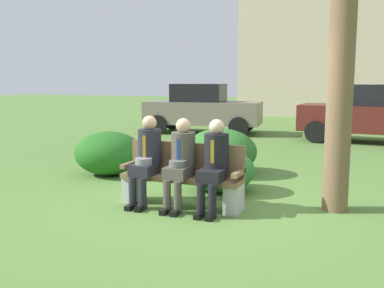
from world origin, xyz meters
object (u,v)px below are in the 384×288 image
at_px(park_bench, 183,177).
at_px(parked_car_far, 368,114).
at_px(seated_man_right, 214,161).
at_px(shrub_mid_lawn, 221,151).
at_px(seated_man_middle, 181,159).
at_px(seated_man_left, 147,155).
at_px(shrub_far_lawn, 109,153).
at_px(shrub_near_bench, 220,170).
at_px(parked_car_near, 202,109).

xyz_separation_m(park_bench, parked_car_far, (2.36, 8.06, 0.42)).
xyz_separation_m(park_bench, seated_man_right, (0.52, -0.13, 0.30)).
distance_m(park_bench, shrub_mid_lawn, 2.31).
relative_size(seated_man_middle, seated_man_right, 1.00).
xyz_separation_m(shrub_mid_lawn, parked_car_far, (2.56, 5.76, 0.40)).
xyz_separation_m(park_bench, seated_man_left, (-0.51, -0.13, 0.30)).
height_order(seated_man_left, shrub_mid_lawn, seated_man_left).
bearing_deg(parked_car_far, shrub_mid_lawn, -114.00).
bearing_deg(park_bench, parked_car_far, 73.66).
height_order(seated_man_right, shrub_far_lawn, seated_man_right).
height_order(shrub_near_bench, shrub_far_lawn, shrub_far_lawn).
relative_size(park_bench, parked_car_near, 0.44).
xyz_separation_m(seated_man_left, shrub_mid_lawn, (0.31, 2.43, -0.28)).
distance_m(seated_man_middle, parked_car_far, 8.52).
height_order(seated_man_right, parked_car_far, parked_car_far).
height_order(park_bench, seated_man_left, seated_man_left).
bearing_deg(seated_man_middle, shrub_near_bench, 79.32).
bearing_deg(shrub_mid_lawn, shrub_near_bench, -71.82).
xyz_separation_m(shrub_mid_lawn, shrub_far_lawn, (-1.95, -0.91, -0.02)).
bearing_deg(seated_man_middle, parked_car_far, 74.07).
distance_m(parked_car_near, parked_car_far, 5.32).
bearing_deg(park_bench, seated_man_right, -13.73).
bearing_deg(park_bench, shrub_far_lawn, 147.10).
bearing_deg(seated_man_left, shrub_mid_lawn, 82.74).
bearing_deg(parked_car_near, parked_car_far, -3.99).
bearing_deg(park_bench, seated_man_left, -165.64).
relative_size(park_bench, shrub_mid_lawn, 1.26).
bearing_deg(shrub_near_bench, parked_car_near, 113.10).
xyz_separation_m(seated_man_middle, shrub_far_lawn, (-2.17, 1.52, -0.29)).
relative_size(shrub_mid_lawn, parked_car_near, 0.35).
bearing_deg(seated_man_middle, seated_man_left, 179.78).
xyz_separation_m(shrub_near_bench, shrub_mid_lawn, (-0.43, 1.32, 0.08)).
bearing_deg(seated_man_left, shrub_near_bench, 56.05).
distance_m(park_bench, parked_car_near, 8.94).
relative_size(seated_man_left, shrub_far_lawn, 0.97).
relative_size(park_bench, seated_man_middle, 1.39).
height_order(shrub_far_lawn, parked_car_near, parked_car_near).
bearing_deg(seated_man_left, park_bench, 14.36).
xyz_separation_m(seated_man_middle, parked_car_near, (-2.97, 8.56, 0.13)).
distance_m(park_bench, parked_car_far, 8.40).
bearing_deg(parked_car_far, park_bench, -106.34).
distance_m(park_bench, shrub_near_bench, 1.00).
height_order(park_bench, parked_car_near, parked_car_near).
bearing_deg(seated_man_middle, park_bench, 100.06).
distance_m(seated_man_left, shrub_mid_lawn, 2.46).
xyz_separation_m(shrub_near_bench, parked_car_far, (2.13, 7.08, 0.48)).
height_order(seated_man_middle, shrub_near_bench, seated_man_middle).
relative_size(seated_man_left, seated_man_right, 1.01).
bearing_deg(seated_man_right, parked_car_far, 77.31).
distance_m(seated_man_right, shrub_near_bench, 1.19).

